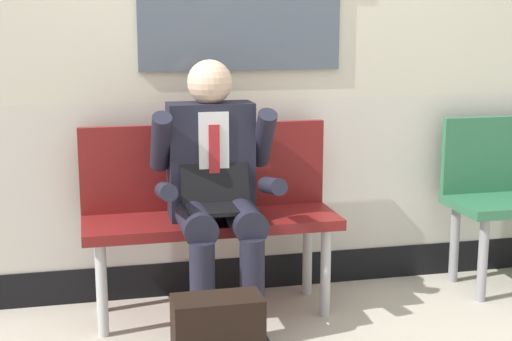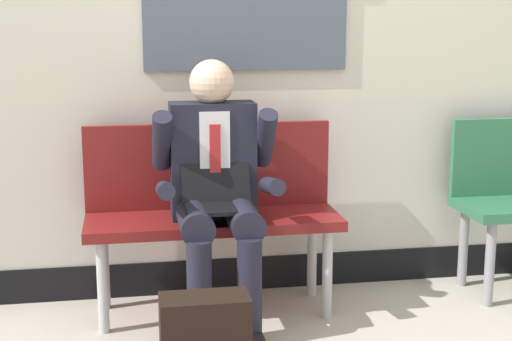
# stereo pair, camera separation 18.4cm
# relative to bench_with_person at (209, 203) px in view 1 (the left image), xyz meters

# --- Properties ---
(ground_plane) EXTENTS (18.00, 18.00, 0.00)m
(ground_plane) POSITION_rel_bench_with_person_xyz_m (0.35, -0.29, -0.54)
(ground_plane) COLOR #B2A899
(station_wall) EXTENTS (6.16, 0.17, 2.75)m
(station_wall) POSITION_rel_bench_with_person_xyz_m (0.35, 0.28, 0.82)
(station_wall) COLOR beige
(station_wall) RESTS_ON ground
(bench_with_person) EXTENTS (1.22, 0.42, 0.92)m
(bench_with_person) POSITION_rel_bench_with_person_xyz_m (0.00, 0.00, 0.00)
(bench_with_person) COLOR maroon
(bench_with_person) RESTS_ON ground
(person_seated) EXTENTS (0.57, 0.70, 1.24)m
(person_seated) POSITION_rel_bench_with_person_xyz_m (0.00, -0.20, 0.12)
(person_seated) COLOR #1E1E2D
(person_seated) RESTS_ON ground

